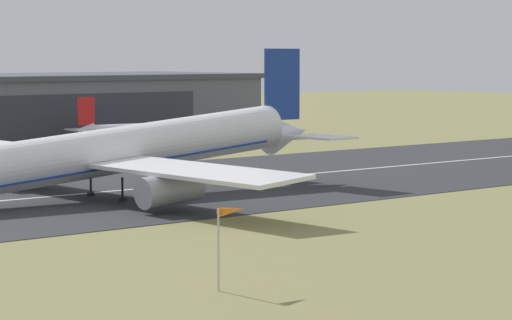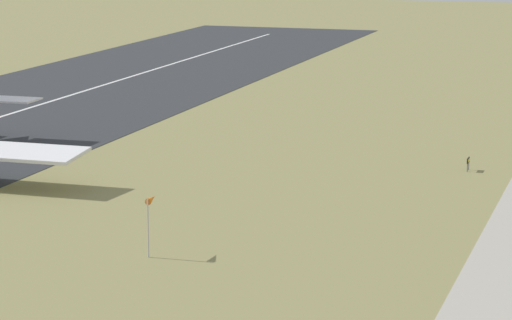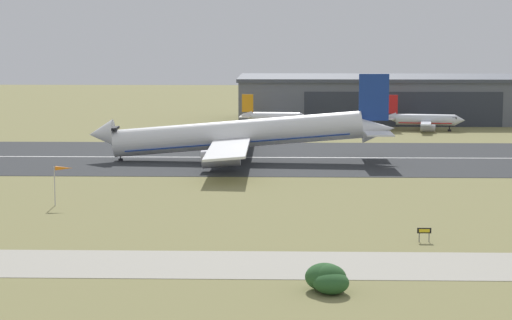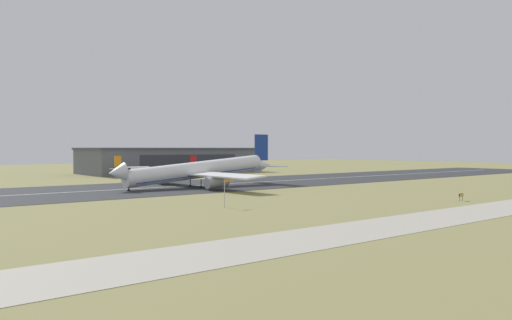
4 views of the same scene
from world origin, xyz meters
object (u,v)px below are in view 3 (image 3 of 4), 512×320
airplane_landing (239,135)px  shrub_clump (328,279)px  runway_sign (424,231)px  windsock_pole (63,170)px  airplane_parked_centre (274,118)px  airplane_parked_west (424,120)px

airplane_landing → shrub_clump: size_ratio=12.12×
airplane_landing → runway_sign: (24.03, -69.12, -3.65)m
windsock_pole → runway_sign: windsock_pole is taller
airplane_parked_centre → shrub_clump: 147.74m
windsock_pole → runway_sign: (46.03, -22.40, -3.68)m
airplane_parked_centre → airplane_parked_west: bearing=0.3°
shrub_clump → runway_sign: (11.86, 21.98, 0.00)m
airplane_landing → airplane_parked_west: (41.40, 56.70, -2.28)m
airplane_parked_centre → shrub_clump: size_ratio=4.09×
airplane_landing → windsock_pole: 51.64m
airplane_parked_west → runway_sign: (-17.37, -125.82, -1.37)m
airplane_parked_west → runway_sign: airplane_parked_west is taller
airplane_landing → windsock_pole: airplane_landing is taller
shrub_clump → airplane_parked_centre: bearing=92.4°
airplane_parked_centre → airplane_landing: bearing=-95.9°
airplane_parked_centre → runway_sign: (18.16, -125.62, -1.82)m
windsock_pole → airplane_parked_west: bearing=58.5°
airplane_parked_west → runway_sign: size_ratio=12.16×
airplane_parked_centre → windsock_pole: size_ratio=3.62×
airplane_parked_west → windsock_pole: size_ratio=3.62×
runway_sign → windsock_pole: bearing=154.1°
airplane_parked_west → airplane_parked_centre: 35.53m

